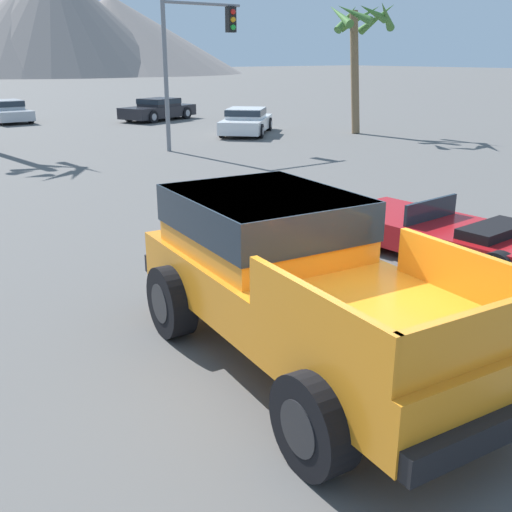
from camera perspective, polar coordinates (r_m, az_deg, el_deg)
name	(u,v)px	position (r m, az deg, el deg)	size (l,w,h in m)	color
ground_plane	(332,360)	(7.16, 7.20, -9.83)	(320.00, 320.00, 0.00)	#5B5956
orange_pickup_truck	(292,270)	(6.87, 3.49, -1.34)	(2.76, 5.36, 1.84)	orange
red_convertible_car	(453,237)	(10.92, 18.25, 1.70)	(2.05, 4.38, 0.98)	#B21419
parked_car_dark	(158,109)	(34.27, -9.29, 13.66)	(4.80, 3.24, 1.16)	#232328
parked_car_silver	(6,111)	(35.40, -22.68, 12.63)	(1.94, 4.06, 1.15)	#B7BABF
parked_car_white	(246,121)	(27.73, -0.93, 12.76)	(4.42, 4.42, 1.15)	white
traffic_light_main	(196,44)	(23.27, -5.78, 19.41)	(3.32, 0.38, 5.41)	slate
palm_tree_leaning	(360,33)	(28.23, 9.92, 20.20)	(2.99, 3.06, 5.65)	brown
distant_mountain_range	(27,32)	(126.94, -21.00, 19.29)	(86.79, 74.39, 19.82)	gray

